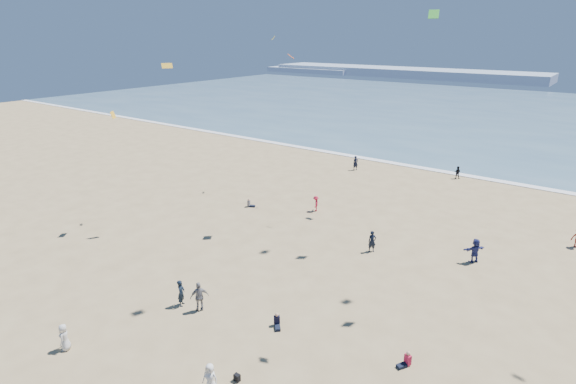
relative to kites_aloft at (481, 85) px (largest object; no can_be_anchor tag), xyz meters
The scene contains 8 objects.
ocean 84.21m from the kites_aloft, 96.48° to the left, with size 220.00×100.00×0.06m, color #476B84.
surf_line 36.57m from the kites_aloft, 106.08° to the left, with size 220.00×1.20×0.08m, color white.
headland_far 172.57m from the kites_aloft, 113.77° to the left, with size 110.00×20.00×3.20m, color #7A8EA8.
headland_near 188.14m from the kites_aloft, 125.64° to the left, with size 40.00×14.00×2.00m, color #7A8EA8.
standing_flyers 14.23m from the kites_aloft, 167.81° to the left, with size 31.16×49.48×1.92m.
seated_group 16.48m from the kites_aloft, 150.76° to the right, with size 22.24×24.64×0.84m.
black_backpack 17.81m from the kites_aloft, 129.83° to the right, with size 0.30×0.22×0.38m, color black.
kites_aloft is the anchor object (origin of this frame).
Camera 1 is at (14.50, -9.03, 15.97)m, focal length 28.00 mm.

